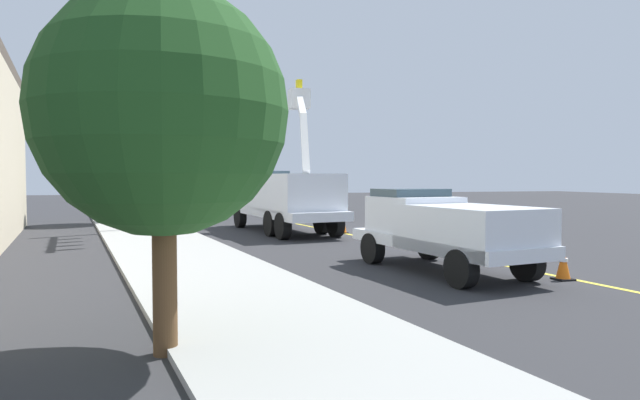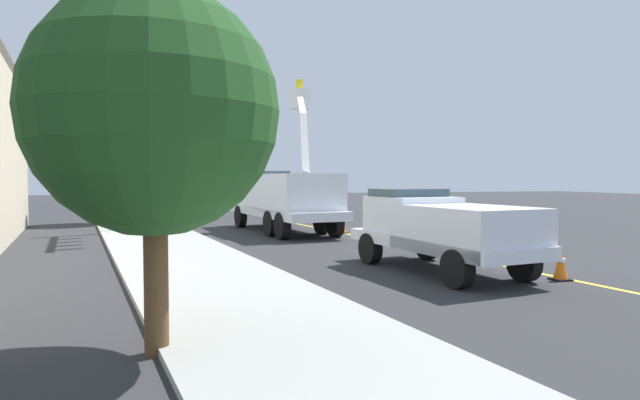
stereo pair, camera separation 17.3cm
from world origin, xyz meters
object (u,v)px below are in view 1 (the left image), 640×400
passing_minivan (295,200)px  traffic_signal_mast (171,111)px  service_pickup_truck (444,227)px  utility_bucket_truck (283,195)px  traffic_cone_mid_front (436,238)px  traffic_cone_leading (563,264)px  traffic_cone_mid_rear (343,223)px  traffic_cone_trailing (287,215)px

passing_minivan → traffic_signal_mast: bearing=139.8°
service_pickup_truck → passing_minivan: size_ratio=1.16×
utility_bucket_truck → traffic_cone_mid_front: bearing=-155.8°
service_pickup_truck → traffic_cone_leading: (-1.72, -2.13, -0.75)m
passing_minivan → traffic_cone_leading: bearing=-176.8°
traffic_cone_mid_rear → traffic_cone_mid_front: bearing=-169.7°
utility_bucket_truck → traffic_signal_mast: size_ratio=1.13×
traffic_cone_trailing → traffic_signal_mast: (-4.28, 5.87, 4.75)m
service_pickup_truck → passing_minivan: 20.19m
service_pickup_truck → traffic_cone_mid_rear: service_pickup_truck is taller
traffic_cone_leading → traffic_cone_mid_rear: size_ratio=0.88×
traffic_cone_leading → traffic_cone_mid_rear: (11.40, 1.60, 0.05)m
service_pickup_truck → traffic_cone_leading: service_pickup_truck is taller
traffic_cone_mid_rear → traffic_signal_mast: bearing=75.4°
traffic_cone_mid_rear → traffic_cone_trailing: (6.10, 1.11, -0.02)m
service_pickup_truck → passing_minivan: (20.17, -0.89, -0.15)m
passing_minivan → traffic_signal_mast: size_ratio=0.67×
traffic_cone_mid_rear → traffic_signal_mast: traffic_signal_mast is taller
utility_bucket_truck → traffic_cone_leading: size_ratio=11.32×
utility_bucket_truck → service_pickup_truck: utility_bucket_truck is taller
traffic_cone_trailing → passing_minivan: bearing=-18.5°
traffic_cone_mid_front → traffic_cone_trailing: traffic_cone_mid_front is taller
traffic_cone_mid_front → traffic_cone_mid_rear: size_ratio=1.01×
passing_minivan → traffic_cone_leading: size_ratio=6.72×
service_pickup_truck → traffic_cone_mid_front: (3.53, -1.65, -0.70)m
traffic_cone_leading → traffic_signal_mast: (13.22, 8.59, 4.79)m
passing_minivan → traffic_cone_mid_rear: passing_minivan is taller
passing_minivan → traffic_cone_mid_front: passing_minivan is taller
passing_minivan → traffic_cone_mid_rear: size_ratio=5.91×
traffic_cone_mid_front → utility_bucket_truck: bearing=24.2°
utility_bucket_truck → traffic_cone_trailing: (4.64, -1.19, -1.20)m
passing_minivan → traffic_cone_mid_front: 16.67m
traffic_cone_mid_front → passing_minivan: bearing=2.6°
utility_bucket_truck → traffic_cone_leading: 13.49m
service_pickup_truck → traffic_signal_mast: traffic_signal_mast is taller
passing_minivan → traffic_cone_leading: passing_minivan is taller
utility_bucket_truck → traffic_signal_mast: (0.36, 4.68, 3.55)m
passing_minivan → traffic_cone_trailing: size_ratio=6.13×
passing_minivan → traffic_cone_mid_rear: bearing=178.0°
traffic_signal_mast → traffic_cone_trailing: bearing=-53.9°
passing_minivan → traffic_signal_mast: 12.11m
passing_minivan → traffic_cone_trailing: (-4.40, 1.48, -0.57)m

